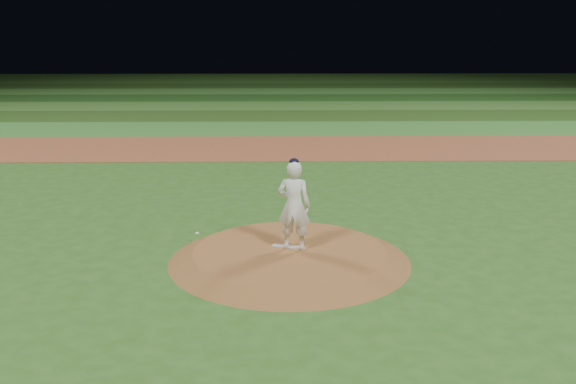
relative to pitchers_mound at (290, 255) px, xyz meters
The scene contains 12 objects.
ground 0.12m from the pitchers_mound, ahead, with size 120.00×120.00×0.00m, color #2C5C1E.
infield_dirt_band 14.00m from the pitchers_mound, 90.00° to the left, with size 70.00×6.00×0.02m, color brown.
outfield_stripe_0 19.50m from the pitchers_mound, 90.00° to the left, with size 70.00×5.00×0.02m, color #347A2C.
outfield_stripe_1 24.50m from the pitchers_mound, 90.00° to the left, with size 70.00×5.00×0.02m, color #244A17.
outfield_stripe_2 29.50m from the pitchers_mound, 90.00° to the left, with size 70.00×5.00×0.02m, color #366B27.
outfield_stripe_3 34.50m from the pitchers_mound, 90.00° to the left, with size 70.00×5.00×0.02m, color #1B4516.
outfield_stripe_4 39.50m from the pitchers_mound, 90.00° to the left, with size 70.00×5.00×0.02m, color #336E28.
outfield_stripe_5 44.50m from the pitchers_mound, 90.00° to the left, with size 70.00×5.00×0.02m, color #1F4215.
pitchers_mound is the anchor object (origin of this frame).
pitching_rubber 0.25m from the pitchers_mound, 109.37° to the left, with size 0.66×0.17×0.03m, color beige.
rosin_bag 2.54m from the pitchers_mound, 152.20° to the left, with size 0.10×0.10×0.06m, color white.
pitcher_on_mound 1.17m from the pitchers_mound, 40.36° to the left, with size 0.85×0.66×2.12m.
Camera 1 is at (-0.28, -13.80, 5.19)m, focal length 40.00 mm.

